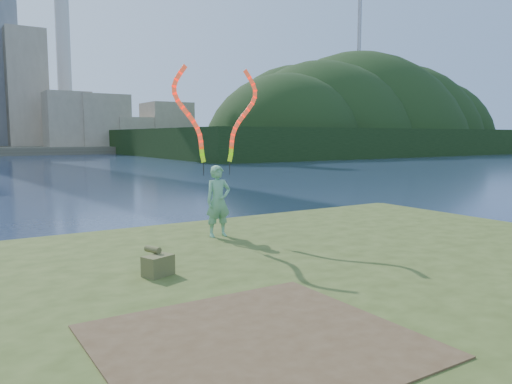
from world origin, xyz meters
TOP-DOWN VIEW (x-y plane):
  - ground at (0.00, 0.00)m, footprint 320.00×320.00m
  - grassy_knoll at (0.00, -2.30)m, footprint 20.00×18.00m
  - dirt_patch at (-2.20, -3.20)m, footprint 3.20×3.00m
  - wooded_hill at (59.57, 59.96)m, footprint 78.00×50.00m
  - woman_with_ribbons at (0.11, 1.98)m, footprint 2.02×0.41m
  - canvas_bag at (-2.14, -0.23)m, footprint 0.52×0.59m

SIDE VIEW (x-z plane):
  - ground at x=0.00m, z-range 0.00..0.00m
  - wooded_hill at x=59.57m, z-range -31.34..31.66m
  - grassy_knoll at x=0.00m, z-range -0.06..0.74m
  - dirt_patch at x=-2.20m, z-range 0.80..0.82m
  - canvas_bag at x=-2.14m, z-range 0.76..1.19m
  - woman_with_ribbons at x=0.11m, z-range 0.26..4.20m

